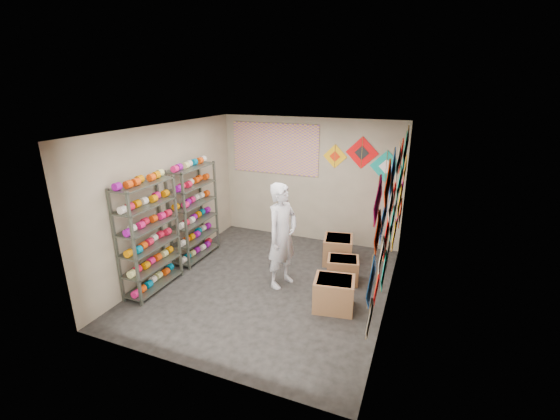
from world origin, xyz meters
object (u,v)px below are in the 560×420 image
at_px(carton_a, 334,294).
at_px(carton_b, 343,270).
at_px(carton_c, 338,250).
at_px(shelf_rack_front, 149,237).
at_px(shelf_rack_back, 194,213).
at_px(shopkeeper, 282,236).

distance_m(carton_a, carton_b, 0.89).
bearing_deg(carton_c, shelf_rack_front, -152.24).
xyz_separation_m(shelf_rack_front, carton_c, (2.70, 2.15, -0.69)).
distance_m(shelf_rack_back, carton_a, 3.20).
xyz_separation_m(shelf_rack_front, shelf_rack_back, (0.00, 1.30, 0.00)).
bearing_deg(carton_a, shelf_rack_back, 156.97).
bearing_deg(shelf_rack_back, carton_a, -13.89).
xyz_separation_m(shelf_rack_back, shopkeeper, (2.00, -0.35, -0.03)).
bearing_deg(shopkeeper, carton_a, -93.87).
bearing_deg(shelf_rack_back, shopkeeper, -9.80).
relative_size(shelf_rack_front, carton_a, 3.11).
distance_m(shelf_rack_back, shopkeeper, 2.03).
distance_m(shelf_rack_back, carton_c, 2.92).
relative_size(shelf_rack_back, shopkeeper, 1.04).
relative_size(shelf_rack_front, shelf_rack_back, 1.00).
distance_m(shelf_rack_front, shopkeeper, 2.22).
bearing_deg(shelf_rack_front, carton_b, 25.97).
bearing_deg(carton_b, carton_c, 98.18).
bearing_deg(carton_c, shelf_rack_back, -173.27).
bearing_deg(carton_c, carton_a, -89.26).
bearing_deg(carton_c, carton_b, -80.55).
relative_size(carton_b, carton_c, 0.91).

